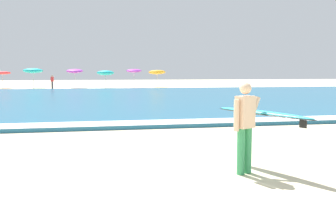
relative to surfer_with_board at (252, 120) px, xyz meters
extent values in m
plane|color=beige|center=(-3.01, 0.77, -1.02)|extent=(160.00, 160.00, 0.00)
cube|color=#1E6084|center=(-3.01, 19.52, -0.95)|extent=(120.00, 28.00, 0.14)
cube|color=white|center=(-3.01, 6.12, -0.88)|extent=(120.00, 1.24, 0.01)
cylinder|color=#338E56|center=(-0.27, -0.13, -0.58)|extent=(0.15, 0.15, 0.88)
cylinder|color=#338E56|center=(-0.10, -0.05, -0.58)|extent=(0.15, 0.15, 0.88)
cube|color=beige|center=(-0.19, -0.09, 0.16)|extent=(0.40, 0.35, 0.60)
sphere|color=beige|center=(-0.19, -0.09, 0.60)|extent=(0.22, 0.22, 0.22)
cylinder|color=beige|center=(-0.39, -0.19, 0.11)|extent=(0.10, 0.10, 0.58)
cylinder|color=beige|center=(0.05, 0.05, 0.18)|extent=(0.32, 0.22, 0.51)
ellipsoid|color=#33BCD6|center=(0.26, 0.12, 0.11)|extent=(1.19, 2.13, 0.11)
ellipsoid|color=black|center=(0.26, 0.12, 0.09)|extent=(1.25, 2.22, 0.06)
cube|color=black|center=(0.64, -0.69, -0.01)|extent=(0.08, 0.13, 0.14)
cylinder|color=beige|center=(-14.25, 38.83, -0.14)|extent=(0.05, 0.05, 1.76)
ellipsoid|color=red|center=(-14.25, 38.83, 0.80)|extent=(1.90, 1.91, 0.46)
cylinder|color=beige|center=(-10.61, 37.80, -0.03)|extent=(0.05, 0.05, 1.99)
ellipsoid|color=#19ADB2|center=(-10.61, 37.80, 1.05)|extent=(2.24, 2.25, 0.63)
cylinder|color=beige|center=(-5.90, 38.00, -0.04)|extent=(0.05, 0.05, 1.97)
ellipsoid|color=purple|center=(-5.90, 38.00, 1.02)|extent=(1.96, 1.99, 0.62)
cylinder|color=beige|center=(-2.29, 37.15, -0.16)|extent=(0.05, 0.05, 1.73)
ellipsoid|color=#19ADB2|center=(-2.29, 37.15, 0.79)|extent=(2.04, 2.08, 0.69)
cylinder|color=beige|center=(1.17, 37.82, -0.02)|extent=(0.05, 0.05, 2.01)
ellipsoid|color=purple|center=(1.17, 37.82, 1.05)|extent=(1.89, 1.91, 0.52)
cylinder|color=beige|center=(4.02, 37.71, -0.11)|extent=(0.05, 0.05, 1.82)
ellipsoid|color=#F4A31E|center=(4.02, 37.71, 0.88)|extent=(2.12, 2.15, 0.65)
cylinder|color=#383842|center=(-8.24, 35.83, -0.60)|extent=(0.20, 0.20, 0.84)
cube|color=red|center=(-8.24, 35.83, 0.09)|extent=(0.32, 0.20, 0.54)
sphere|color=tan|center=(-8.24, 35.83, 0.46)|extent=(0.20, 0.20, 0.20)
camera|label=1|loc=(-2.83, -6.37, 0.90)|focal=38.36mm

